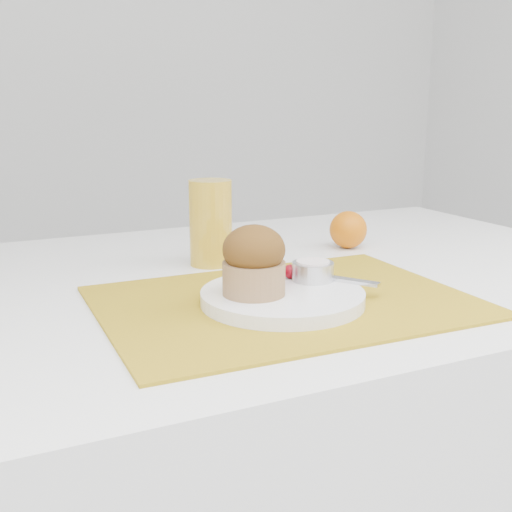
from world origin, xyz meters
name	(u,v)px	position (x,y,z in m)	size (l,w,h in m)	color
table	(276,482)	(0.00, 0.05, 0.38)	(1.20, 0.80, 0.75)	white
placemat	(285,301)	(-0.07, -0.10, 0.75)	(0.48, 0.35, 0.00)	#A88417
plate	(282,297)	(-0.08, -0.11, 0.76)	(0.21, 0.21, 0.02)	white
ramekin	(313,271)	(-0.02, -0.09, 0.78)	(0.06, 0.06, 0.02)	silver
cream	(313,263)	(-0.02, -0.09, 0.80)	(0.05, 0.05, 0.01)	white
raspberry_near	(274,275)	(-0.07, -0.07, 0.78)	(0.02, 0.02, 0.02)	#5C020E
raspberry_far	(290,271)	(-0.04, -0.06, 0.78)	(0.02, 0.02, 0.02)	#5B020B
butter_knife	(318,276)	(0.00, -0.08, 0.77)	(0.18, 0.01, 0.00)	#BABCC3
orange	(348,230)	(0.19, 0.14, 0.78)	(0.07, 0.07, 0.07)	#D66907
juice_glass	(211,223)	(-0.08, 0.13, 0.82)	(0.07, 0.07, 0.14)	gold
muffin	(254,261)	(-0.12, -0.11, 0.81)	(0.09, 0.09, 0.09)	#A1784E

